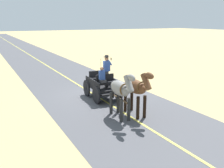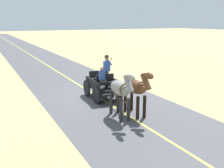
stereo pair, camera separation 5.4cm
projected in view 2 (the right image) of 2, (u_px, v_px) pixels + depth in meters
The scene contains 6 objects.
ground_plane at pixel (96, 96), 14.73m from camera, with size 200.00×200.00×0.00m, color tan.
road_surface at pixel (96, 96), 14.73m from camera, with size 6.42×160.00×0.01m, color #4C4C51.
road_centre_stripe at pixel (96, 95), 14.73m from camera, with size 0.12×160.00×0.00m, color #DBCC4C.
horse_drawn_carriage at pixel (103, 85), 14.00m from camera, with size 1.54×4.52×2.50m.
horse_near_side at pixel (136, 88), 11.37m from camera, with size 0.57×2.13×2.21m.
horse_off_side at pixel (121, 90), 11.05m from camera, with size 0.67×2.14×2.21m.
Camera 2 is at (5.79, 12.90, 4.30)m, focal length 40.03 mm.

